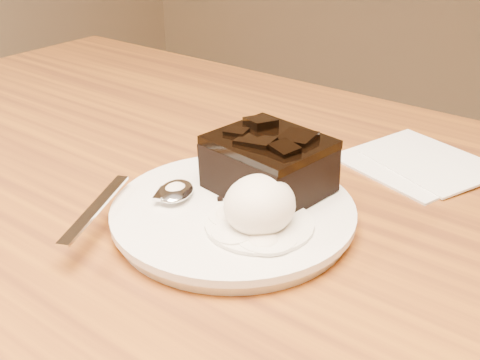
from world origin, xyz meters
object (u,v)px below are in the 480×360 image
Objects in this scene: ice_cream_scoop at (260,205)px; spoon at (176,193)px; napkin at (415,161)px; plate at (233,214)px; brownie at (269,167)px.

spoon is at bearing -175.37° from ice_cream_scoop.
ice_cream_scoop is at bearing -100.75° from napkin.
brownie is at bearing 81.22° from plate.
brownie reaches higher than napkin.
plate reaches higher than napkin.
ice_cream_scoop is 0.47× the size of napkin.
brownie is at bearing 23.37° from spoon.
brownie is at bearing -113.38° from napkin.
plate is 0.06m from spoon.
plate is 0.06m from brownie.
brownie is (0.01, 0.04, 0.03)m from plate.
plate is 3.50× the size of ice_cream_scoop.
spoon is 1.33× the size of napkin.
spoon is (-0.05, -0.02, 0.01)m from plate.
brownie reaches higher than ice_cream_scoop.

